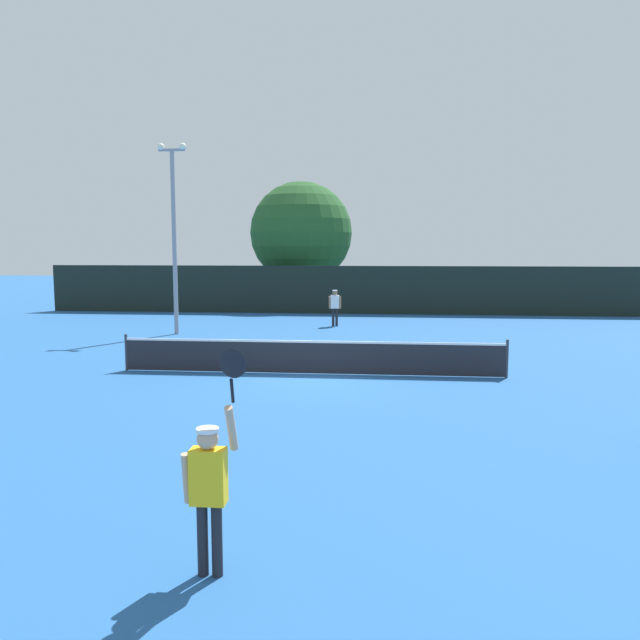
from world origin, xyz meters
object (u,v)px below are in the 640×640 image
object	(u,v)px
large_tree	(301,233)
light_pole	(174,226)
player_receiving	(335,304)
parked_car_far	(516,293)
parked_car_near	(231,290)
parked_car_mid	(383,291)
tennis_ball	(305,368)
player_serving	(210,478)

from	to	relation	value
large_tree	light_pole	bearing A→B (deg)	-105.40
player_receiving	parked_car_far	world-z (taller)	parked_car_far
player_receiving	parked_car_near	world-z (taller)	parked_car_near
light_pole	parked_car_mid	world-z (taller)	light_pole
tennis_ball	parked_car_far	world-z (taller)	parked_car_far
tennis_ball	light_pole	size ratio (longest dim) A/B	0.01
light_pole	parked_car_mid	bearing A→B (deg)	61.16
player_serving	large_tree	bearing A→B (deg)	95.54
parked_car_near	player_receiving	bearing A→B (deg)	-63.52
tennis_ball	light_pole	distance (m)	10.32
parked_car_mid	parked_car_far	size ratio (longest dim) A/B	0.97
player_receiving	parked_car_mid	world-z (taller)	parked_car_mid
player_serving	parked_car_near	world-z (taller)	player_serving
parked_car_near	parked_car_far	bearing A→B (deg)	-8.70
player_serving	parked_car_near	xyz separation A→B (m)	(-8.21, 34.46, -0.32)
light_pole	parked_car_mid	xyz separation A→B (m)	(8.64, 15.69, -3.67)
parked_car_near	parked_car_mid	xyz separation A→B (m)	(10.20, -0.11, 0.00)
player_receiving	large_tree	bearing A→B (deg)	-73.97
player_serving	parked_car_far	bearing A→B (deg)	73.01
player_receiving	light_pole	bearing A→B (deg)	27.05
player_serving	parked_car_near	bearing A→B (deg)	103.40
tennis_ball	parked_car_near	bearing A→B (deg)	108.92
player_receiving	parked_car_near	bearing A→B (deg)	-57.66
parked_car_mid	parked_car_far	distance (m)	8.30
light_pole	large_tree	world-z (taller)	light_pole
tennis_ball	parked_car_mid	bearing A→B (deg)	83.94
player_serving	tennis_ball	xyz separation A→B (m)	(-0.41, 11.72, -1.07)
tennis_ball	parked_car_far	distance (m)	24.30
player_receiving	tennis_ball	distance (m)	10.25
large_tree	parked_car_mid	size ratio (longest dim) A/B	1.80
player_serving	light_pole	bearing A→B (deg)	109.63
player_receiving	tennis_ball	world-z (taller)	player_receiving
parked_car_mid	player_receiving	bearing A→B (deg)	-99.23
tennis_ball	parked_car_mid	world-z (taller)	parked_car_mid
player_serving	parked_car_far	size ratio (longest dim) A/B	0.58
light_pole	parked_car_near	size ratio (longest dim) A/B	1.78
tennis_ball	parked_car_near	xyz separation A→B (m)	(-7.80, 22.74, 0.74)
parked_car_near	parked_car_far	xyz separation A→B (m)	(18.46, -0.91, 0.00)
parked_car_near	parked_car_mid	size ratio (longest dim) A/B	1.03
parked_car_mid	parked_car_near	bearing A→B (deg)	-179.58
player_serving	large_tree	size ratio (longest dim) A/B	0.33
parked_car_far	light_pole	bearing A→B (deg)	-143.52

